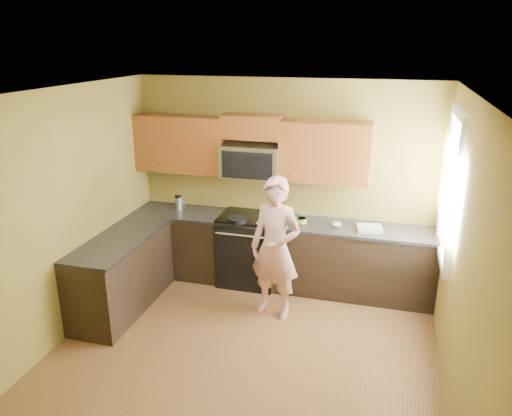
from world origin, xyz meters
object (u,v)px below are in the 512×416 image
(woman, at_px, (275,248))
(butter_tub, at_px, (302,223))
(travel_mug, at_px, (179,209))
(frying_pan, at_px, (237,222))
(microwave, at_px, (251,177))
(stove, at_px, (249,249))

(woman, height_order, butter_tub, woman)
(woman, bearing_deg, travel_mug, 166.64)
(woman, distance_m, butter_tub, 0.74)
(frying_pan, xyz_separation_m, travel_mug, (-0.95, 0.33, -0.03))
(microwave, xyz_separation_m, travel_mug, (-1.03, -0.05, -0.53))
(travel_mug, bearing_deg, frying_pan, -19.06)
(woman, relative_size, butter_tub, 13.65)
(travel_mug, bearing_deg, butter_tub, -2.79)
(microwave, relative_size, travel_mug, 3.80)
(microwave, relative_size, butter_tub, 6.10)
(woman, bearing_deg, frying_pan, 156.15)
(microwave, distance_m, woman, 1.17)
(frying_pan, bearing_deg, woman, -53.14)
(woman, distance_m, frying_pan, 0.78)
(stove, xyz_separation_m, woman, (0.53, -0.72, 0.38))
(microwave, xyz_separation_m, frying_pan, (-0.08, -0.38, -0.50))
(frying_pan, relative_size, butter_tub, 3.73)
(stove, bearing_deg, frying_pan, -107.46)
(stove, distance_m, butter_tub, 0.83)
(woman, xyz_separation_m, butter_tub, (0.18, 0.71, 0.07))
(travel_mug, bearing_deg, woman, -27.08)
(butter_tub, bearing_deg, microwave, 169.08)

